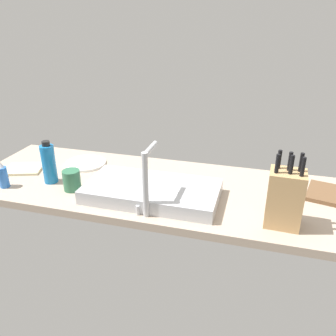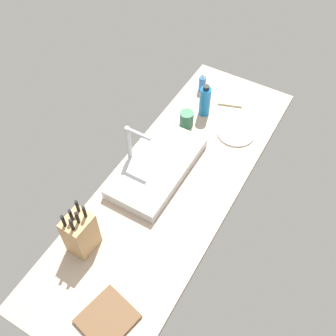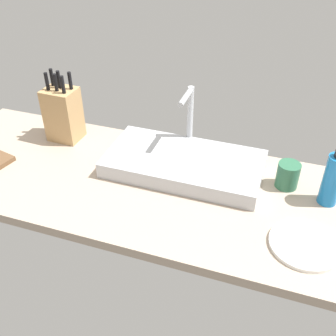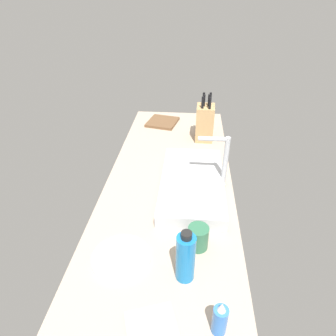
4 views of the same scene
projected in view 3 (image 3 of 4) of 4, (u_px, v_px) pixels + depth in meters
countertop_slab at (168, 191)px, 141.21cm from camera, size 185.94×62.10×3.50cm
sink_basin at (184, 164)px, 146.52cm from camera, size 56.69×29.04×5.89cm
faucet at (189, 116)px, 149.67cm from camera, size 5.50×14.32×26.66cm
knife_block at (63, 114)px, 160.60cm from camera, size 13.03×11.05×28.57cm
water_bottle at (333, 179)px, 128.38cm from camera, size 6.34×6.34×20.23cm
dinner_plate at (305, 244)px, 117.38cm from camera, size 21.05×21.05×1.20cm
coffee_mug at (288, 175)px, 138.03cm from camera, size 7.76×7.76×9.29cm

